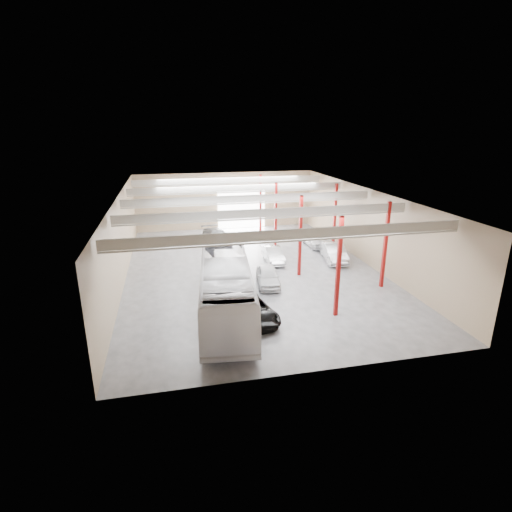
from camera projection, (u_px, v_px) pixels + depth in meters
name	position (u px, v px, depth m)	size (l,w,h in m)	color
depot_shell	(252.00, 215.00, 35.07)	(22.12, 32.12, 7.06)	#4D4E53
coach_bus	(226.00, 285.00, 27.58)	(3.32, 14.18, 3.95)	white
black_sedan	(252.00, 309.00, 26.81)	(2.45, 5.31, 1.48)	black
car_row_a	(268.00, 276.00, 32.66)	(1.78, 4.43, 1.51)	silver
car_row_b	(273.00, 255.00, 38.19)	(1.51, 4.33, 1.43)	#B6B7BB
car_row_c	(217.00, 237.00, 43.83)	(2.29, 5.63, 1.63)	slate
car_right_near	(334.00, 252.00, 38.48)	(1.79, 5.13, 1.69)	#AAAAAF
car_right_far	(315.00, 238.00, 43.31)	(1.92, 4.78, 1.63)	silver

